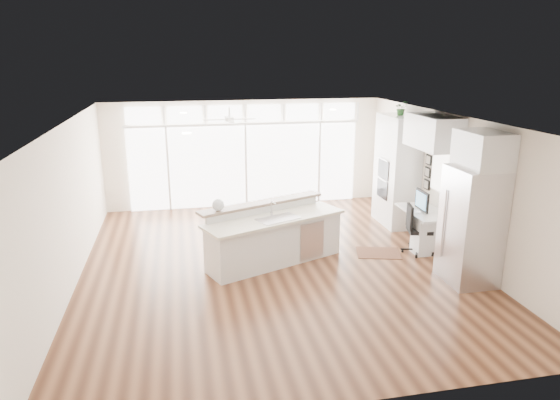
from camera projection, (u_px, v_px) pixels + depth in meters
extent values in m
cube|color=#442415|center=(275.00, 265.00, 9.36)|extent=(7.00, 8.00, 0.02)
cube|color=white|center=(275.00, 120.00, 8.60)|extent=(7.00, 8.00, 0.02)
cube|color=white|center=(245.00, 154.00, 12.74)|extent=(7.00, 0.04, 2.70)
cube|color=white|center=(348.00, 296.00, 5.22)|extent=(7.00, 0.04, 2.70)
cube|color=white|center=(69.00, 206.00, 8.31)|extent=(0.04, 8.00, 2.70)
cube|color=white|center=(452.00, 185.00, 9.65)|extent=(0.04, 8.00, 2.70)
cube|color=white|center=(246.00, 166.00, 12.77)|extent=(5.80, 0.06, 2.08)
cube|color=white|center=(245.00, 113.00, 12.40)|extent=(5.90, 0.06, 0.40)
cube|color=white|center=(443.00, 172.00, 9.87)|extent=(0.04, 0.85, 0.85)
cube|color=silver|center=(229.00, 115.00, 11.20)|extent=(1.16, 1.16, 0.32)
cube|color=white|center=(273.00, 119.00, 8.80)|extent=(3.40, 3.00, 0.02)
cube|color=white|center=(397.00, 171.00, 11.31)|extent=(0.64, 1.20, 2.50)
cube|color=white|center=(423.00, 229.00, 10.13)|extent=(0.72, 1.30, 0.76)
cube|color=white|center=(433.00, 132.00, 9.59)|extent=(0.64, 1.30, 0.64)
cube|color=silver|center=(471.00, 226.00, 8.41)|extent=(0.76, 0.90, 2.00)
cube|color=white|center=(483.00, 150.00, 8.05)|extent=(0.64, 0.90, 0.60)
cube|color=black|center=(428.00, 172.00, 10.50)|extent=(0.06, 0.22, 0.80)
cube|color=white|center=(275.00, 235.00, 9.29)|extent=(2.92, 1.99, 1.09)
cube|color=#381B11|center=(379.00, 253.00, 9.87)|extent=(0.98, 0.82, 0.01)
cube|color=black|center=(420.00, 230.00, 9.76)|extent=(0.60, 0.57, 0.97)
sphere|color=silver|center=(218.00, 205.00, 8.92)|extent=(0.29, 0.29, 0.22)
cube|color=black|center=(422.00, 200.00, 9.95)|extent=(0.10, 0.54, 0.44)
cube|color=white|center=(413.00, 211.00, 9.98)|extent=(0.15, 0.31, 0.01)
imported|color=#295D28|center=(401.00, 110.00, 10.93)|extent=(0.31, 0.34, 0.24)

